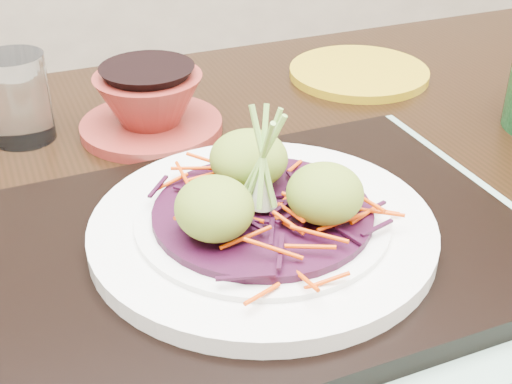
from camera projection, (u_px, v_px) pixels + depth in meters
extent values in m
cube|color=black|center=(263.00, 250.00, 0.60)|extent=(1.38, 1.02, 0.04)
cube|color=black|center=(478.00, 245.00, 1.29)|extent=(0.07, 0.07, 0.75)
cube|color=gray|center=(262.00, 258.00, 0.56)|extent=(0.52, 0.43, 0.00)
cube|color=black|center=(262.00, 246.00, 0.55)|extent=(0.45, 0.36, 0.02)
cylinder|color=white|center=(262.00, 229.00, 0.54)|extent=(0.26, 0.26, 0.01)
cylinder|color=white|center=(263.00, 219.00, 0.54)|extent=(0.19, 0.19, 0.01)
cylinder|color=black|center=(263.00, 213.00, 0.53)|extent=(0.17, 0.17, 0.01)
ellipsoid|color=olive|center=(215.00, 209.00, 0.50)|extent=(0.06, 0.06, 0.05)
ellipsoid|color=olive|center=(325.00, 194.00, 0.51)|extent=(0.06, 0.06, 0.05)
ellipsoid|color=olive|center=(249.00, 159.00, 0.56)|extent=(0.06, 0.06, 0.05)
cylinder|color=white|center=(18.00, 98.00, 0.71)|extent=(0.09, 0.09, 0.09)
cylinder|color=maroon|center=(152.00, 126.00, 0.75)|extent=(0.16, 0.16, 0.01)
cylinder|color=#A58612|center=(359.00, 73.00, 0.88)|extent=(0.21, 0.21, 0.01)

